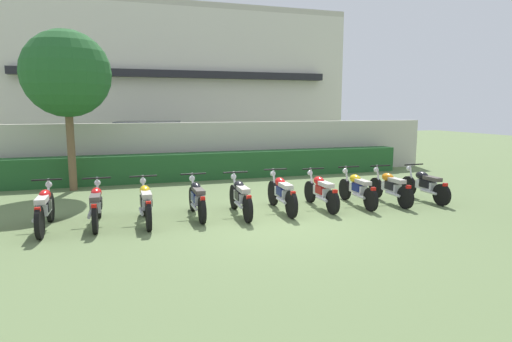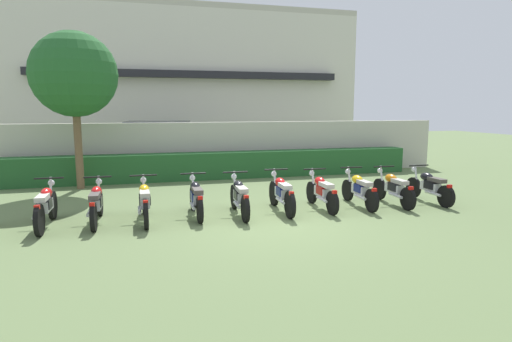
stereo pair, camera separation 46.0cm
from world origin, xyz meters
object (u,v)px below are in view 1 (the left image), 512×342
motorcycle_in_row_5 (282,193)px  motorcycle_in_row_3 (197,198)px  motorcycle_in_row_9 (425,185)px  motorcycle_in_row_2 (146,202)px  motorcycle_in_row_6 (321,191)px  motorcycle_in_row_1 (96,205)px  motorcycle_in_row_4 (240,196)px  tree_near_inspector (66,74)px  motorcycle_in_row_8 (390,187)px  motorcycle_in_row_7 (357,188)px  parked_car (153,143)px  motorcycle_in_row_0 (45,208)px

motorcycle_in_row_5 → motorcycle_in_row_3: bearing=89.4°
motorcycle_in_row_5 → motorcycle_in_row_9: 4.08m
motorcycle_in_row_2 → motorcycle_in_row_6: motorcycle_in_row_2 is taller
motorcycle_in_row_1 → motorcycle_in_row_4: motorcycle_in_row_4 is taller
tree_near_inspector → motorcycle_in_row_5: (5.05, -4.40, -2.99)m
motorcycle_in_row_5 → motorcycle_in_row_8: (3.02, -0.04, -0.02)m
motorcycle_in_row_2 → motorcycle_in_row_5: 3.18m
motorcycle_in_row_6 → tree_near_inspector: bearing=55.3°
motorcycle_in_row_4 → tree_near_inspector: bearing=43.4°
motorcycle_in_row_1 → motorcycle_in_row_7: size_ratio=1.00×
parked_car → motorcycle_in_row_9: 11.54m
motorcycle_in_row_9 → motorcycle_in_row_2: bearing=88.9°
motorcycle_in_row_2 → motorcycle_in_row_4: (2.13, -0.00, -0.01)m
motorcycle_in_row_3 → motorcycle_in_row_2: bearing=97.9°
motorcycle_in_row_3 → motorcycle_in_row_7: (4.11, -0.07, -0.00)m
motorcycle_in_row_6 → motorcycle_in_row_7: size_ratio=0.98×
motorcycle_in_row_6 → motorcycle_in_row_2: bearing=92.3°
tree_near_inspector → motorcycle_in_row_6: bearing=-35.7°
motorcycle_in_row_5 → motorcycle_in_row_6: 1.05m
motorcycle_in_row_9 → motorcycle_in_row_4: bearing=88.9°
motorcycle_in_row_4 → motorcycle_in_row_6: motorcycle_in_row_4 is taller
motorcycle_in_row_7 → parked_car: bearing=27.1°
motorcycle_in_row_1 → motorcycle_in_row_2: motorcycle_in_row_2 is taller
tree_near_inspector → motorcycle_in_row_9: size_ratio=2.55×
motorcycle_in_row_0 → motorcycle_in_row_8: 8.19m
motorcycle_in_row_3 → motorcycle_in_row_7: motorcycle_in_row_3 is taller
parked_car → motorcycle_in_row_4: (1.24, -9.61, -0.49)m
motorcycle_in_row_7 → motorcycle_in_row_8: (0.94, -0.06, -0.00)m
parked_car → motorcycle_in_row_4: 9.70m
motorcycle_in_row_2 → motorcycle_in_row_3: (1.14, 0.16, -0.01)m
motorcycle_in_row_0 → motorcycle_in_row_8: motorcycle_in_row_0 is taller
motorcycle_in_row_7 → motorcycle_in_row_8: size_ratio=1.02×
motorcycle_in_row_4 → motorcycle_in_row_7: size_ratio=1.00×
motorcycle_in_row_8 → motorcycle_in_row_5: bearing=90.0°
parked_car → motorcycle_in_row_3: parked_car is taller
motorcycle_in_row_1 → motorcycle_in_row_0: bearing=94.1°
motorcycle_in_row_4 → motorcycle_in_row_0: bearing=90.5°
motorcycle_in_row_0 → motorcycle_in_row_2: motorcycle_in_row_0 is taller
tree_near_inspector → motorcycle_in_row_1: bearing=-78.8°
motorcycle_in_row_3 → motorcycle_in_row_9: (6.12, -0.15, -0.00)m
tree_near_inspector → motorcycle_in_row_1: (0.86, -4.33, -3.00)m
motorcycle_in_row_8 → motorcycle_in_row_1: bearing=89.9°
tree_near_inspector → motorcycle_in_row_5: tree_near_inspector is taller
motorcycle_in_row_7 → motorcycle_in_row_4: bearing=94.1°
motorcycle_in_row_5 → motorcycle_in_row_1: bearing=90.9°
motorcycle_in_row_4 → motorcycle_in_row_8: (4.07, 0.03, -0.01)m
motorcycle_in_row_0 → motorcycle_in_row_2: bearing=-92.1°
motorcycle_in_row_1 → motorcycle_in_row_3: motorcycle_in_row_1 is taller
motorcycle_in_row_0 → motorcycle_in_row_2: 2.00m
parked_car → motorcycle_in_row_1: bearing=-93.0°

